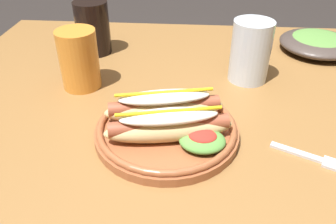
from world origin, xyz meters
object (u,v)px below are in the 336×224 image
(extra_cup, at_px, (79,59))
(side_bowl, at_px, (318,42))
(hot_dog_plate, at_px, (168,124))
(fork, at_px, (314,158))
(water_cup, at_px, (250,51))
(soda_cup, at_px, (93,28))

(extra_cup, xyz_separation_m, side_bowl, (0.57, 0.23, -0.04))
(hot_dog_plate, height_order, side_bowl, hot_dog_plate)
(extra_cup, relative_size, side_bowl, 0.65)
(fork, xyz_separation_m, side_bowl, (0.12, 0.44, 0.02))
(hot_dog_plate, xyz_separation_m, extra_cup, (-0.20, 0.17, 0.04))
(water_cup, bearing_deg, hot_dog_plate, -125.81)
(fork, relative_size, side_bowl, 0.59)
(soda_cup, bearing_deg, side_bowl, 5.06)
(fork, distance_m, side_bowl, 0.46)
(fork, height_order, water_cup, water_cup)
(fork, distance_m, soda_cup, 0.61)
(water_cup, relative_size, extra_cup, 1.07)
(soda_cup, bearing_deg, fork, -40.01)
(water_cup, xyz_separation_m, side_bowl, (0.20, 0.17, -0.04))
(soda_cup, distance_m, extra_cup, 0.18)
(fork, xyz_separation_m, water_cup, (-0.08, 0.27, 0.07))
(water_cup, xyz_separation_m, extra_cup, (-0.37, -0.06, -0.00))
(soda_cup, height_order, side_bowl, soda_cup)
(soda_cup, distance_m, water_cup, 0.40)
(water_cup, height_order, side_bowl, water_cup)
(soda_cup, xyz_separation_m, side_bowl, (0.59, 0.05, -0.04))
(hot_dog_plate, height_order, water_cup, water_cup)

